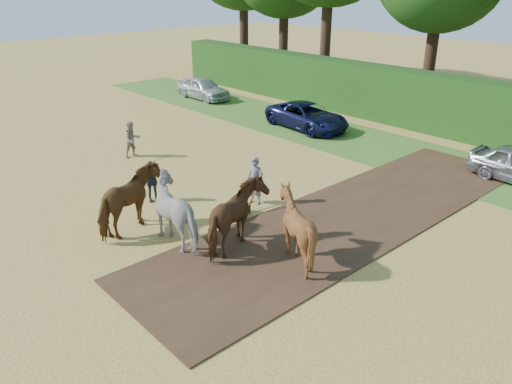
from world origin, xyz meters
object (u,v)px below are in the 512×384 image
object	(u,v)px
spectator_far	(151,181)
parked_cars	(452,151)
spectator_near	(132,139)
plough_team	(211,213)

from	to	relation	value
spectator_far	parked_cars	bearing A→B (deg)	-9.92
spectator_near	plough_team	xyz separation A→B (m)	(8.95, -2.35, 0.23)
parked_cars	spectator_near	bearing A→B (deg)	-137.55
plough_team	parked_cars	xyz separation A→B (m)	(1.51, 11.92, -0.34)
plough_team	parked_cars	size ratio (longest dim) A/B	0.19
spectator_near	parked_cars	world-z (taller)	spectator_near
parked_cars	plough_team	bearing A→B (deg)	-97.25
spectator_near	spectator_far	size ratio (longest dim) A/B	1.06
spectator_far	parked_cars	world-z (taller)	spectator_far
spectator_near	parked_cars	bearing A→B (deg)	-44.13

